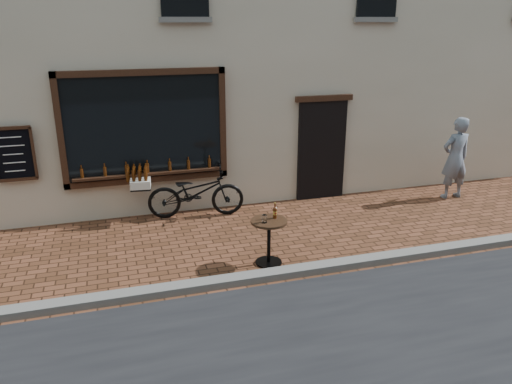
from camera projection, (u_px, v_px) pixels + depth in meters
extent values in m
plane|color=#4C2B18|center=(296.00, 281.00, 7.77)|extent=(90.00, 90.00, 0.00)
cube|color=slate|center=(292.00, 272.00, 7.94)|extent=(90.00, 0.25, 0.12)
cube|color=black|center=(145.00, 127.00, 9.77)|extent=(3.00, 0.06, 2.00)
cube|color=black|center=(141.00, 72.00, 9.40)|extent=(3.24, 0.10, 0.12)
cube|color=black|center=(149.00, 179.00, 10.10)|extent=(3.24, 0.10, 0.12)
cube|color=black|center=(60.00, 133.00, 9.33)|extent=(0.12, 0.10, 2.24)
cube|color=black|center=(223.00, 123.00, 10.18)|extent=(0.12, 0.10, 2.24)
cube|color=black|center=(148.00, 174.00, 10.01)|extent=(2.90, 0.16, 0.05)
cube|color=black|center=(321.00, 151.00, 11.06)|extent=(1.10, 0.10, 2.20)
cube|color=black|center=(324.00, 98.00, 10.65)|extent=(1.30, 0.10, 0.12)
cube|color=black|center=(14.00, 154.00, 9.23)|extent=(0.62, 0.04, 0.92)
cylinder|color=#3D1C07|center=(82.00, 173.00, 9.64)|extent=(0.06, 0.06, 0.19)
cylinder|color=#3D1C07|center=(105.00, 172.00, 9.75)|extent=(0.06, 0.06, 0.19)
cylinder|color=#3D1C07|center=(127.00, 170.00, 9.86)|extent=(0.06, 0.06, 0.19)
cylinder|color=#3D1C07|center=(148.00, 168.00, 9.98)|extent=(0.06, 0.06, 0.19)
cylinder|color=#3D1C07|center=(169.00, 166.00, 10.09)|extent=(0.06, 0.06, 0.19)
cylinder|color=#3D1C07|center=(189.00, 165.00, 10.20)|extent=(0.06, 0.06, 0.19)
cylinder|color=#3D1C07|center=(209.00, 163.00, 10.31)|extent=(0.06, 0.06, 0.19)
imported|color=black|center=(196.00, 192.00, 10.17)|extent=(2.02, 0.92, 1.03)
cube|color=black|center=(141.00, 186.00, 9.94)|extent=(0.45, 0.59, 0.03)
cube|color=white|center=(141.00, 182.00, 9.91)|extent=(0.45, 0.61, 0.16)
cylinder|color=#3D1C07|center=(145.00, 175.00, 9.67)|extent=(0.06, 0.06, 0.22)
cylinder|color=#3D1C07|center=(139.00, 176.00, 9.66)|extent=(0.06, 0.06, 0.22)
cylinder|color=#3D1C07|center=(133.00, 176.00, 9.64)|extent=(0.06, 0.06, 0.22)
cylinder|color=#3D1C07|center=(127.00, 176.00, 9.62)|extent=(0.06, 0.06, 0.22)
cylinder|color=#3D1C07|center=(146.00, 173.00, 9.80)|extent=(0.06, 0.06, 0.22)
cylinder|color=#3D1C07|center=(140.00, 174.00, 9.78)|extent=(0.06, 0.06, 0.22)
cylinder|color=#3D1C07|center=(134.00, 174.00, 9.77)|extent=(0.06, 0.06, 0.22)
cylinder|color=#3D1C07|center=(128.00, 174.00, 9.75)|extent=(0.06, 0.06, 0.22)
cylinder|color=#3D1C07|center=(146.00, 171.00, 9.93)|extent=(0.06, 0.06, 0.22)
cylinder|color=#3D1C07|center=(140.00, 172.00, 9.91)|extent=(0.06, 0.06, 0.22)
cylinder|color=#3D1C07|center=(134.00, 172.00, 9.89)|extent=(0.06, 0.06, 0.22)
cylinder|color=#3D1C07|center=(128.00, 172.00, 9.88)|extent=(0.06, 0.06, 0.22)
cylinder|color=#3D1C07|center=(146.00, 169.00, 10.06)|extent=(0.06, 0.06, 0.22)
cylinder|color=black|center=(269.00, 262.00, 8.34)|extent=(0.44, 0.44, 0.03)
cylinder|color=black|center=(269.00, 242.00, 8.22)|extent=(0.06, 0.06, 0.70)
cylinder|color=black|center=(269.00, 221.00, 8.10)|extent=(0.60, 0.60, 0.04)
cylinder|color=gold|center=(275.00, 213.00, 8.15)|extent=(0.06, 0.06, 0.06)
cylinder|color=white|center=(264.00, 219.00, 7.98)|extent=(0.08, 0.08, 0.13)
imported|color=slate|center=(455.00, 158.00, 11.13)|extent=(0.68, 0.45, 1.85)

